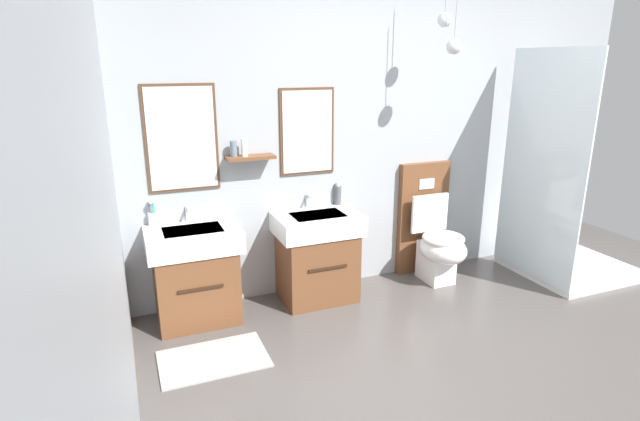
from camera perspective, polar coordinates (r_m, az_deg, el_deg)
name	(u,v)px	position (r m, az deg, el deg)	size (l,w,h in m)	color
ground_plane	(542,398)	(3.40, 23.86, -18.87)	(5.83, 5.09, 0.10)	#4C4744
wall_back	(389,127)	(4.32, 7.82, 9.41)	(4.63, 0.64, 2.63)	#999EA3
wall_left	(93,220)	(1.91, -24.32, -0.95)	(0.12, 3.89, 2.63)	#999EA3
bath_mat	(213,359)	(3.44, -11.99, -16.15)	(0.68, 0.44, 0.01)	#9E9993
vanity_sink_left	(195,272)	(3.79, -13.96, -6.81)	(0.65, 0.48, 0.71)	brown
tap_on_left_sink	(188,212)	(3.81, -14.77, -0.18)	(0.03, 0.13, 0.11)	silver
vanity_sink_right	(317,254)	(4.01, -0.40, -4.98)	(0.65, 0.48, 0.71)	brown
tap_on_right_sink	(308,199)	(4.03, -1.31, 1.27)	(0.03, 0.13, 0.11)	silver
toilet	(432,237)	(4.49, 12.61, -2.92)	(0.48, 0.62, 1.00)	brown
toothbrush_cup	(153,218)	(3.78, -18.42, -0.78)	(0.07, 0.07, 0.20)	silver
soap_dispenser	(338,195)	(4.12, 2.04, 1.77)	(0.06, 0.06, 0.19)	#4C4C51
shower_tray	(561,233)	(4.93, 25.68, -2.29)	(1.02, 0.88, 1.95)	white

